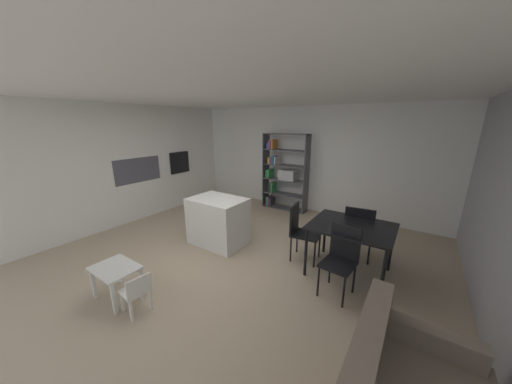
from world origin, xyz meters
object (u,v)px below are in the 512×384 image
(open_bookshelf, at_px, (283,173))
(child_table, at_px, (116,273))
(dining_table, at_px, (351,230))
(dining_chair_far, at_px, (359,229))
(built_in_oven, at_px, (180,162))
(child_chair_right, at_px, (137,291))
(kitchen_island, at_px, (218,221))
(dining_chair_near, at_px, (341,255))
(dining_chair_island_side, at_px, (300,228))

(open_bookshelf, relative_size, child_table, 3.35)
(dining_table, xyz_separation_m, dining_chair_far, (0.01, 0.50, -0.16))
(built_in_oven, relative_size, child_chair_right, 1.14)
(child_table, bearing_deg, open_bookshelf, 88.98)
(open_bookshelf, bearing_deg, kitchen_island, -90.96)
(open_bookshelf, relative_size, dining_chair_near, 2.11)
(dining_table, relative_size, dining_chair_island_side, 1.22)
(child_chair_right, height_order, dining_chair_island_side, dining_chair_island_side)
(child_chair_right, relative_size, dining_table, 0.45)
(dining_table, height_order, dining_chair_far, dining_chair_far)
(built_in_oven, distance_m, open_bookshelf, 2.79)
(built_in_oven, bearing_deg, open_bookshelf, 28.48)
(child_chair_right, bearing_deg, dining_chair_far, 151.93)
(open_bookshelf, relative_size, child_chair_right, 3.81)
(dining_chair_near, bearing_deg, built_in_oven, 170.48)
(built_in_oven, bearing_deg, dining_chair_far, -3.53)
(child_chair_right, xyz_separation_m, dining_chair_near, (1.90, 1.77, 0.26))
(open_bookshelf, height_order, dining_chair_far, open_bookshelf)
(child_chair_right, bearing_deg, built_in_oven, -130.85)
(kitchen_island, height_order, child_table, kitchen_island)
(dining_chair_island_side, bearing_deg, dining_table, -96.25)
(child_table, relative_size, child_chair_right, 1.14)
(child_table, distance_m, dining_chair_near, 2.96)
(open_bookshelf, bearing_deg, child_chair_right, -84.93)
(built_in_oven, height_order, dining_chair_island_side, built_in_oven)
(open_bookshelf, relative_size, dining_chair_island_side, 2.08)
(kitchen_island, height_order, dining_chair_far, dining_chair_far)
(dining_chair_far, bearing_deg, dining_table, 81.88)
(kitchen_island, xyz_separation_m, child_table, (-0.04, -1.92, -0.07))
(built_in_oven, relative_size, child_table, 1.00)
(kitchen_island, relative_size, dining_chair_near, 1.09)
(dining_chair_island_side, bearing_deg, dining_chair_near, -128.30)
(kitchen_island, bearing_deg, open_bookshelf, 89.04)
(open_bookshelf, bearing_deg, child_table, -91.02)
(open_bookshelf, xyz_separation_m, child_table, (-0.08, -4.38, -0.59))
(child_table, height_order, dining_chair_far, dining_chair_far)
(dining_chair_near, height_order, dining_chair_far, dining_chair_far)
(dining_chair_island_side, bearing_deg, built_in_oven, 71.21)
(built_in_oven, distance_m, dining_chair_island_side, 4.05)
(kitchen_island, relative_size, open_bookshelf, 0.52)
(dining_chair_island_side, xyz_separation_m, dining_chair_far, (0.82, 0.51, 0.00))
(child_chair_right, xyz_separation_m, dining_chair_far, (1.91, 2.77, 0.27))
(child_chair_right, distance_m, dining_table, 2.99)
(built_in_oven, distance_m, child_chair_right, 4.27)
(child_table, xyz_separation_m, dining_chair_island_side, (1.56, 2.25, 0.18))
(dining_table, height_order, dining_chair_near, dining_chair_near)
(built_in_oven, height_order, open_bookshelf, open_bookshelf)
(child_table, distance_m, dining_table, 3.29)
(built_in_oven, distance_m, dining_chair_far, 4.79)
(kitchen_island, bearing_deg, dining_chair_far, 20.01)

